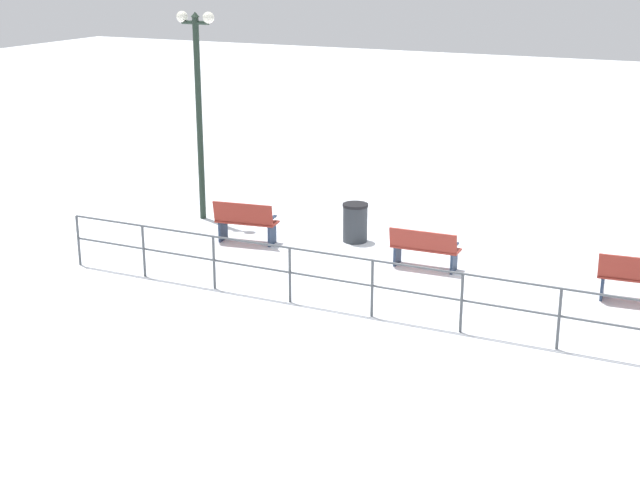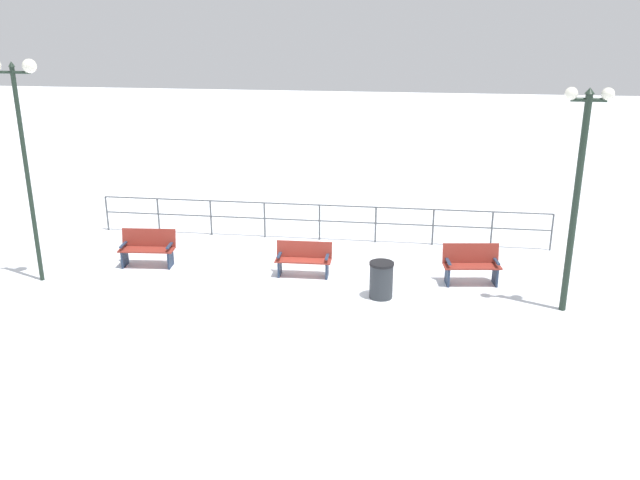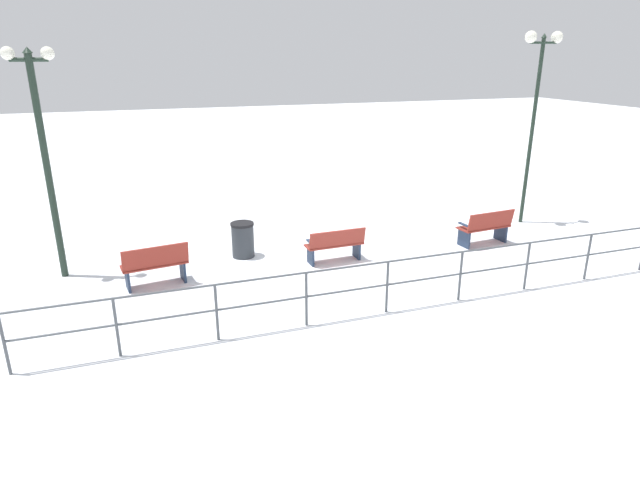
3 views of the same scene
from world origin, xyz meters
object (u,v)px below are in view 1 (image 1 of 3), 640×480
trash_bin (355,222)px  bench_second (425,248)px  bench_third (246,222)px  bench_nearest (638,278)px  lamppost_middle (198,89)px

trash_bin → bench_second: bearing=-118.8°
bench_third → trash_bin: size_ratio=1.65×
bench_nearest → lamppost_middle: lamppost_middle is taller
lamppost_middle → trash_bin: (-0.12, -4.01, -2.65)m
bench_nearest → bench_second: (0.12, 4.09, -0.03)m
bench_third → lamppost_middle: lamppost_middle is taller
trash_bin → bench_nearest: bearing=-101.3°
bench_nearest → trash_bin: size_ratio=1.68×
bench_nearest → bench_second: bench_nearest is taller
bench_second → trash_bin: bearing=59.3°
bench_nearest → lamppost_middle: (1.33, 10.07, 2.61)m
bench_nearest → lamppost_middle: bearing=77.6°
bench_nearest → trash_bin: 6.18m
bench_second → bench_third: bearing=89.1°
bench_second → trash_bin: (1.09, 1.98, -0.01)m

